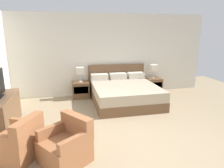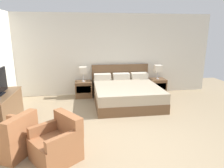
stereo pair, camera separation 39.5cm
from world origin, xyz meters
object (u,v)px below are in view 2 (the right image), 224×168
Objects in this scene: nightstand_right at (157,86)px; table_lamp_left at (83,71)px; bed at (126,93)px; armchair_by_window at (12,139)px; table_lamp_right at (158,69)px; dresser at (2,109)px; armchair_companion at (58,143)px; nightstand_left at (84,89)px.

table_lamp_left reaches higher than nightstand_right.
bed is 3.48m from armchair_by_window.
nightstand_right is at bearing -90.00° from table_lamp_right.
bed is 3.36m from dresser.
armchair_companion is at bearing -97.75° from table_lamp_left.
nightstand_left is 1.13× the size of table_lamp_left.
nightstand_left is 0.39× the size of dresser.
nightstand_left is 3.41m from armchair_companion.
nightstand_right is 4.94m from armchair_by_window.
armchair_companion is (-0.46, -3.38, 0.02)m from nightstand_left.
bed reaches higher than table_lamp_left.
bed is at bearing -30.19° from nightstand_left.
armchair_companion is (0.81, -0.26, 0.00)m from armchair_by_window.
armchair_by_window is (-3.83, -3.11, -0.61)m from table_lamp_right.
nightstand_right is (1.28, 0.75, -0.04)m from bed.
armchair_companion is at bearing -131.84° from table_lamp_right.
table_lamp_right reaches higher than armchair_by_window.
nightstand_right is 4.82m from dresser.
table_lamp_right reaches higher than armchair_companion.
armchair_by_window and armchair_companion have the same top height.
table_lamp_right is 4.98m from armchair_by_window.
armchair_companion is (-3.02, -3.38, -0.61)m from table_lamp_right.
armchair_companion is (-1.74, -2.63, -0.02)m from bed.
dresser is at bearing -136.01° from nightstand_left.
bed is 2.30× the size of armchair_by_window.
bed reaches higher than table_lamp_right.
table_lamp_right is at bearing 48.16° from armchair_companion.
armchair_by_window is 0.96× the size of armchair_companion.
bed is at bearing 42.84° from armchair_by_window.
table_lamp_right is at bearing 22.31° from dresser.
nightstand_left is 1.00× the size of nightstand_right.
nightstand_left and nightstand_right have the same top height.
bed is 4.38× the size of table_lamp_right.
bed is 1.51× the size of dresser.
dresser is (-3.18, -1.08, 0.07)m from bed.
table_lamp_left is (0.00, 0.00, 0.63)m from nightstand_left.
table_lamp_left is at bearing 44.01° from dresser.
armchair_by_window is at bearing -140.93° from nightstand_right.
nightstand_right is 1.13× the size of table_lamp_left.
nightstand_right is at bearing 22.29° from dresser.
dresser is at bearing -135.99° from table_lamp_left.
dresser reaches higher than nightstand_right.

